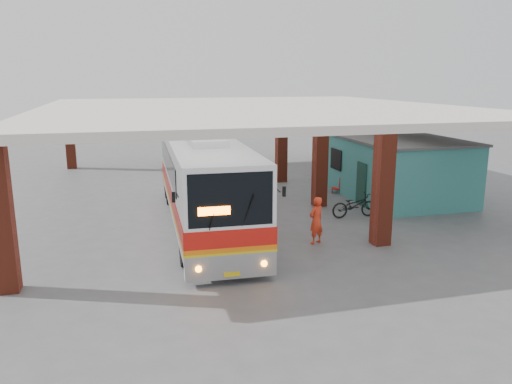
{
  "coord_description": "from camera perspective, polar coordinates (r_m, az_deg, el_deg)",
  "views": [
    {
      "loc": [
        -6.1,
        -18.93,
        6.05
      ],
      "look_at": [
        -0.99,
        0.0,
        1.57
      ],
      "focal_mm": 35.0,
      "sensor_mm": 36.0,
      "label": 1
    }
  ],
  "objects": [
    {
      "name": "pedestrian",
      "position": [
        18.67,
        6.9,
        -3.24
      ],
      "size": [
        0.77,
        0.67,
        1.79
      ],
      "primitive_type": "imported",
      "rotation": [
        0.0,
        0.0,
        3.58
      ],
      "color": "red",
      "rests_on": "ground"
    },
    {
      "name": "ground",
      "position": [
        20.79,
        2.63,
        -4.06
      ],
      "size": [
        90.0,
        90.0,
        0.0
      ],
      "primitive_type": "plane",
      "color": "#515154",
      "rests_on": "ground"
    },
    {
      "name": "red_chair",
      "position": [
        27.17,
        9.33,
        0.72
      ],
      "size": [
        0.61,
        0.61,
        0.89
      ],
      "rotation": [
        0.0,
        0.0,
        -0.4
      ],
      "color": "red",
      "rests_on": "ground"
    },
    {
      "name": "brick_columns",
      "position": [
        25.38,
        2.32,
        4.09
      ],
      "size": [
        20.1,
        21.6,
        4.35
      ],
      "color": "maroon",
      "rests_on": "ground"
    },
    {
      "name": "coach_bus",
      "position": [
        20.77,
        -6.04,
        1.32
      ],
      "size": [
        3.27,
        13.33,
        3.85
      ],
      "rotation": [
        0.0,
        0.0,
        -0.04
      ],
      "color": "silver",
      "rests_on": "ground"
    },
    {
      "name": "canopy_roof",
      "position": [
        26.32,
        -0.58,
        9.5
      ],
      "size": [
        21.0,
        23.0,
        0.3
      ],
      "primitive_type": "cube",
      "color": "silver",
      "rests_on": "brick_columns"
    },
    {
      "name": "shop_building",
      "position": [
        27.03,
        15.34,
        2.86
      ],
      "size": [
        5.2,
        8.2,
        3.11
      ],
      "color": "#307976",
      "rests_on": "ground"
    },
    {
      "name": "motorcycle",
      "position": [
        22.55,
        11.17,
        -1.48
      ],
      "size": [
        2.11,
        0.76,
        1.11
      ],
      "primitive_type": "imported",
      "rotation": [
        0.0,
        0.0,
        1.56
      ],
      "color": "black",
      "rests_on": "ground"
    }
  ]
}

